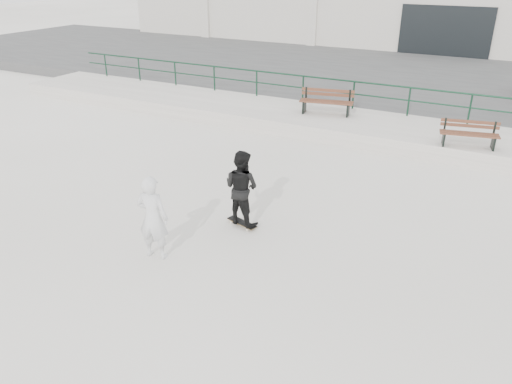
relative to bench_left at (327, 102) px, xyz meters
The scene contains 9 objects.
ground 9.91m from the bench_left, 80.49° to the right, with size 120.00×120.00×0.00m, color #B2AEA3.
ledge 1.78m from the bench_left, ahead, with size 30.00×3.00×0.50m, color #B1AAA1.
parking_strip 8.46m from the bench_left, 78.86° to the left, with size 60.00×14.00×0.50m, color #3F3F3F.
railing 1.98m from the bench_left, 33.35° to the left, with size 28.00×0.06×1.03m.
bench_left is the anchor object (origin of this frame).
bench_right 5.07m from the bench_left, 14.52° to the right, with size 1.70×0.80×0.76m.
skateboard 7.94m from the bench_left, 83.00° to the right, with size 0.80×0.41×0.09m.
standing_skater 7.89m from the bench_left, 83.00° to the right, with size 0.84×0.65×1.72m, color black.
seated_skater 9.77m from the bench_left, 89.74° to the right, with size 0.65×0.42×1.77m, color silver.
Camera 1 is at (4.29, -6.76, 5.52)m, focal length 35.00 mm.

